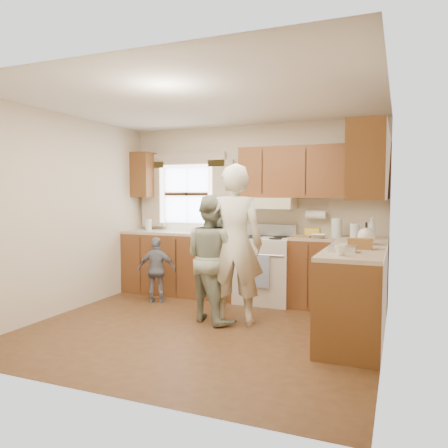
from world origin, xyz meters
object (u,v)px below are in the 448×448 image
at_px(woman_left, 234,244).
at_px(child, 157,270).
at_px(woman_right, 212,258).
at_px(stove, 265,269).

relative_size(woman_left, child, 2.04).
height_order(woman_left, child, woman_left).
height_order(woman_left, woman_right, woman_left).
bearing_deg(woman_right, stove, -79.65).
relative_size(woman_right, child, 1.65).
distance_m(stove, woman_right, 1.18).
xyz_separation_m(stove, woman_right, (-0.32, -1.10, 0.28)).
bearing_deg(child, woman_left, 138.27).
bearing_deg(child, stove, -177.69).
xyz_separation_m(woman_right, child, (-1.07, 0.52, -0.30)).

